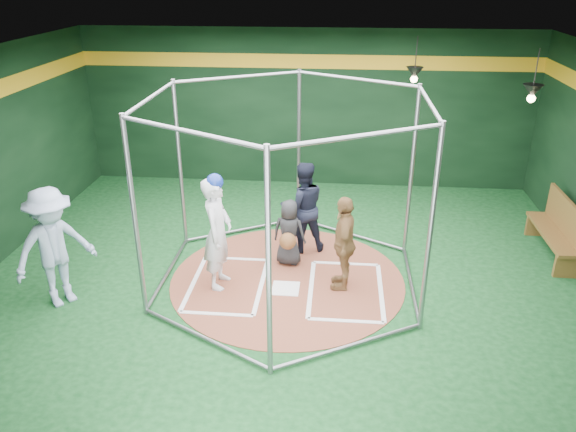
# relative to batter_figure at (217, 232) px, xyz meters

# --- Properties ---
(room_shell) EXTENTS (10.10, 9.10, 3.53)m
(room_shell) POSITION_rel_batter_figure_xyz_m (1.06, 0.25, 0.81)
(room_shell) COLOR #0C3715
(room_shell) RESTS_ON ground
(clay_disc) EXTENTS (3.80, 3.80, 0.01)m
(clay_disc) POSITION_rel_batter_figure_xyz_m (1.06, 0.25, -0.94)
(clay_disc) COLOR brown
(clay_disc) RESTS_ON ground
(home_plate) EXTENTS (0.43, 0.43, 0.01)m
(home_plate) POSITION_rel_batter_figure_xyz_m (1.06, -0.05, -0.93)
(home_plate) COLOR white
(home_plate) RESTS_ON clay_disc
(batter_box_left) EXTENTS (1.17, 1.77, 0.01)m
(batter_box_left) POSITION_rel_batter_figure_xyz_m (0.11, -0.00, -0.93)
(batter_box_left) COLOR white
(batter_box_left) RESTS_ON clay_disc
(batter_box_right) EXTENTS (1.17, 1.77, 0.01)m
(batter_box_right) POSITION_rel_batter_figure_xyz_m (2.01, -0.00, -0.93)
(batter_box_right) COLOR white
(batter_box_right) RESTS_ON clay_disc
(batting_cage) EXTENTS (4.05, 4.67, 3.00)m
(batting_cage) POSITION_rel_batter_figure_xyz_m (1.06, 0.25, 0.55)
(batting_cage) COLOR gray
(batting_cage) RESTS_ON ground
(pendant_lamp_near) EXTENTS (0.34, 0.34, 0.90)m
(pendant_lamp_near) POSITION_rel_batter_figure_xyz_m (3.26, 3.85, 1.79)
(pendant_lamp_near) COLOR black
(pendant_lamp_near) RESTS_ON room_shell
(pendant_lamp_far) EXTENTS (0.34, 0.34, 0.90)m
(pendant_lamp_far) POSITION_rel_batter_figure_xyz_m (5.06, 2.25, 1.79)
(pendant_lamp_far) COLOR black
(pendant_lamp_far) RESTS_ON room_shell
(batter_figure) EXTENTS (0.48, 0.69, 1.88)m
(batter_figure) POSITION_rel_batter_figure_xyz_m (0.00, 0.00, 0.00)
(batter_figure) COLOR silver
(batter_figure) RESTS_ON clay_disc
(visitor_leopard) EXTENTS (0.41, 0.92, 1.54)m
(visitor_leopard) POSITION_rel_batter_figure_xyz_m (1.95, 0.13, -0.17)
(visitor_leopard) COLOR #AE804A
(visitor_leopard) RESTS_ON clay_disc
(catcher_figure) EXTENTS (0.63, 0.63, 1.16)m
(catcher_figure) POSITION_rel_batter_figure_xyz_m (1.04, 0.79, -0.36)
(catcher_figure) COLOR black
(catcher_figure) RESTS_ON clay_disc
(umpire) EXTENTS (0.95, 0.83, 1.65)m
(umpire) POSITION_rel_batter_figure_xyz_m (1.23, 1.34, -0.11)
(umpire) COLOR black
(umpire) RESTS_ON clay_disc
(bystander_blue) EXTENTS (1.31, 1.36, 1.86)m
(bystander_blue) POSITION_rel_batter_figure_xyz_m (-2.28, -0.72, -0.02)
(bystander_blue) COLOR #98ABC9
(bystander_blue) RESTS_ON ground
(dugout_bench) EXTENTS (0.41, 1.77, 1.03)m
(dugout_bench) POSITION_rel_batter_figure_xyz_m (5.69, 1.55, -0.42)
(dugout_bench) COLOR brown
(dugout_bench) RESTS_ON ground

